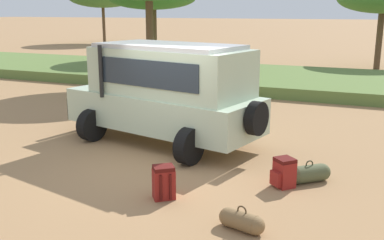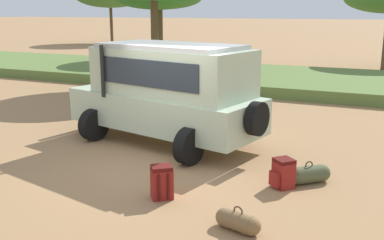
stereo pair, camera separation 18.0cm
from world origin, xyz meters
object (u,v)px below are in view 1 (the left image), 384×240
Objects in this scene: safari_vehicle at (166,91)px; backpack_cluster_center at (284,173)px; duffel_bag_low_black_case at (242,221)px; backpack_beside_front_wheel at (164,182)px; duffel_bag_soft_canvas at (309,174)px.

safari_vehicle reaches higher than backpack_cluster_center.
safari_vehicle reaches higher than duffel_bag_low_black_case.
duffel_bag_low_black_case is (3.07, -3.67, -1.15)m from safari_vehicle.
backpack_beside_front_wheel is 2.84m from duffel_bag_soft_canvas.
backpack_beside_front_wheel is at bearing -64.54° from safari_vehicle.
duffel_bag_low_black_case is at bearing -50.13° from safari_vehicle.
duffel_bag_soft_canvas is (0.40, 0.42, -0.10)m from backpack_cluster_center.
backpack_beside_front_wheel is at bearing -143.35° from backpack_cluster_center.
backpack_beside_front_wheel is (1.46, -3.08, -1.00)m from safari_vehicle.
safari_vehicle is at bearing 129.87° from duffel_bag_low_black_case.
duffel_bag_soft_canvas is (2.22, 1.77, -0.12)m from backpack_beside_front_wheel.
safari_vehicle is 9.16× the size of backpack_beside_front_wheel.
duffel_bag_low_black_case is at bearing -104.49° from duffel_bag_soft_canvas.
safari_vehicle is at bearing 152.33° from backpack_cluster_center.
safari_vehicle is at bearing 115.46° from backpack_beside_front_wheel.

